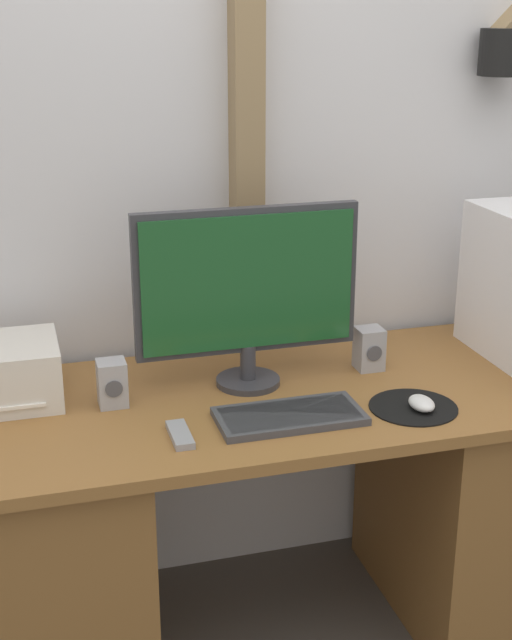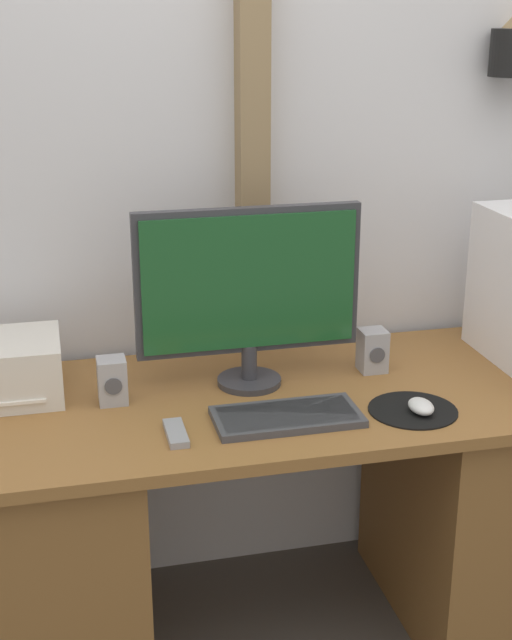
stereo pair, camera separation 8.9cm
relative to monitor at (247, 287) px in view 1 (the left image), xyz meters
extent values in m
cube|color=silver|center=(0.05, 0.32, 0.37)|extent=(6.40, 0.05, 2.70)
cube|color=olive|center=(0.07, 0.26, 0.36)|extent=(0.08, 0.08, 0.85)
cylinder|color=black|center=(0.80, 0.23, 0.54)|extent=(0.13, 0.13, 0.13)
cube|color=brown|center=(0.05, -0.08, -0.27)|extent=(1.69, 0.69, 0.03)
cube|color=brown|center=(-0.55, -0.08, -0.64)|extent=(0.47, 0.64, 0.70)
cube|color=brown|center=(0.65, -0.08, -0.64)|extent=(0.47, 0.64, 0.70)
cylinder|color=#333338|center=(0.00, 0.00, -0.25)|extent=(0.16, 0.16, 0.02)
cylinder|color=#333338|center=(0.00, 0.00, -0.20)|extent=(0.04, 0.04, 0.09)
cube|color=#333338|center=(0.00, 0.01, 0.02)|extent=(0.57, 0.03, 0.37)
cube|color=#194C23|center=(0.00, -0.01, 0.02)|extent=(0.54, 0.01, 0.34)
cube|color=#3D3D42|center=(0.04, -0.23, -0.25)|extent=(0.35, 0.17, 0.02)
cube|color=#5B5B60|center=(0.04, -0.23, -0.24)|extent=(0.32, 0.14, 0.01)
cylinder|color=black|center=(0.35, -0.25, -0.26)|extent=(0.21, 0.21, 0.00)
ellipsoid|color=silver|center=(0.36, -0.27, -0.24)|extent=(0.06, 0.08, 0.03)
cube|color=beige|center=(-0.61, 0.06, -0.19)|extent=(0.28, 0.24, 0.15)
cube|color=white|center=(-0.61, -0.01, -0.23)|extent=(0.20, 0.11, 0.01)
cube|color=#99999E|center=(-0.35, -0.04, -0.20)|extent=(0.07, 0.07, 0.11)
cylinder|color=#47474C|center=(-0.35, -0.07, -0.20)|extent=(0.04, 0.00, 0.04)
cube|color=#99999E|center=(0.34, 0.01, -0.20)|extent=(0.07, 0.07, 0.11)
cylinder|color=#47474C|center=(0.34, -0.03, -0.20)|extent=(0.04, 0.00, 0.04)
cube|color=gray|center=(-0.23, -0.25, -0.25)|extent=(0.04, 0.13, 0.02)
camera|label=1|loc=(-0.56, -2.03, 0.66)|focal=50.00mm
camera|label=2|loc=(-0.47, -2.06, 0.66)|focal=50.00mm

